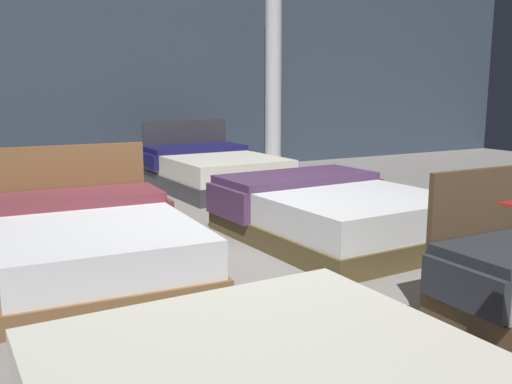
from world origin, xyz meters
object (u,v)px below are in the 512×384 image
(bed_2, at_px, (92,241))
(support_pillar, at_px, (273,66))
(bed_5, at_px, (214,171))
(bed_3, at_px, (332,213))
(bed_4, at_px, (41,186))

(bed_2, height_order, support_pillar, support_pillar)
(bed_5, height_order, support_pillar, support_pillar)
(bed_3, relative_size, support_pillar, 0.61)
(bed_5, bearing_deg, bed_4, 176.71)
(bed_3, relative_size, bed_4, 1.01)
(bed_5, bearing_deg, bed_2, -131.30)
(bed_5, bearing_deg, support_pillar, 34.46)
(bed_2, xyz_separation_m, support_pillar, (3.97, 4.03, 1.52))
(bed_4, bearing_deg, bed_5, -4.16)
(bed_5, relative_size, support_pillar, 0.61)
(bed_4, bearing_deg, support_pillar, 13.78)
(bed_4, height_order, support_pillar, support_pillar)
(bed_4, bearing_deg, bed_2, -93.29)
(bed_4, bearing_deg, bed_3, -56.94)
(bed_4, xyz_separation_m, bed_5, (2.28, -0.06, 0.03))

